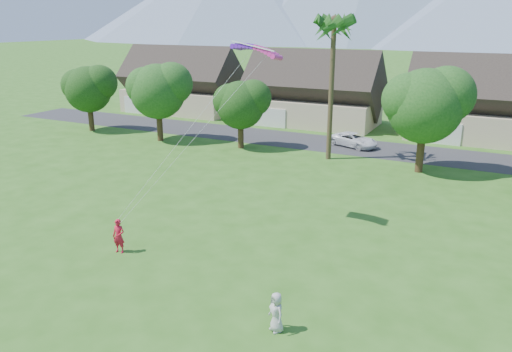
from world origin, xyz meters
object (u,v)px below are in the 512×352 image
Objects in this scene: parked_car at (354,140)px; kite_flyer at (119,236)px; parafoil_kite at (257,48)px; watcher at (276,312)px.

kite_flyer is at bearing -167.85° from parked_car.
parafoil_kite reaches higher than kite_flyer.
watcher is at bearing -148.15° from parked_car.
parafoil_kite reaches higher than watcher.
parafoil_kite is (-5.72, 9.68, 9.68)m from watcher.
watcher is at bearing -23.17° from kite_flyer.
parked_car is at bearing 72.21° from kite_flyer.
parafoil_kite reaches higher than parked_car.
parafoil_kite is at bearing -158.25° from parked_car.
kite_flyer is 1.12× the size of watcher.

